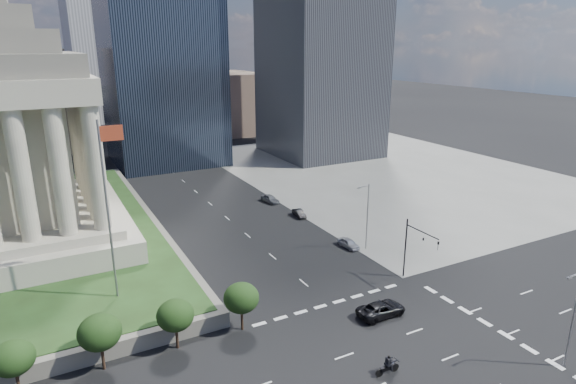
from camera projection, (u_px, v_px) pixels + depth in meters
ground at (156, 158)px, 128.95m from camera, size 500.00×500.00×0.00m
sidewalk_ne at (387, 171)px, 115.78m from camera, size 68.00×90.00×0.03m
flagpole at (108, 202)px, 51.15m from camera, size 2.52×0.24×20.00m
midrise_glass at (159, 41)px, 116.79m from camera, size 26.00×26.00×60.00m
building_filler_ne at (226, 102)px, 165.66m from camera, size 20.00×30.00×20.00m
building_filler_nw at (21, 100)px, 136.71m from camera, size 24.00×30.00×28.00m
traffic_signal_ne at (416, 244)px, 60.14m from camera, size 0.30×5.74×8.00m
street_lamp_south at (573, 314)px, 43.77m from camera, size 2.13×0.22×10.00m
street_lamp_north at (366, 213)px, 69.94m from camera, size 2.13×0.22×10.00m
pickup_truck at (381, 309)px, 53.78m from camera, size 5.75×2.67×1.59m
parked_sedan_near at (349, 243)px, 71.91m from camera, size 4.06×1.83×1.35m
parked_sedan_mid at (299, 213)px, 84.74m from camera, size 1.71×3.90×1.24m
parked_sedan_far at (270, 199)px, 92.38m from camera, size 4.58×2.35×1.49m
motorcycle_trail at (388, 365)px, 44.16m from camera, size 2.61×0.79×1.93m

